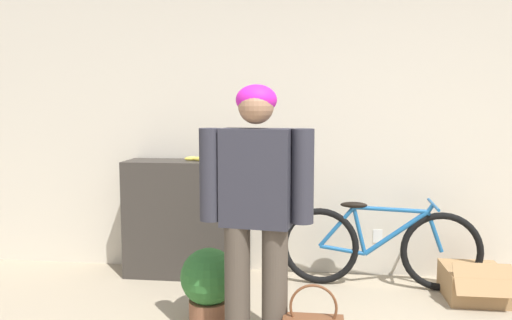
{
  "coord_description": "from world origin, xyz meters",
  "views": [
    {
      "loc": [
        0.01,
        -1.87,
        1.49
      ],
      "look_at": [
        -0.35,
        1.02,
        1.18
      ],
      "focal_mm": 35.0,
      "sensor_mm": 36.0,
      "label": 1
    }
  ],
  "objects_px": {
    "person": "(256,202)",
    "potted_plant": "(209,283)",
    "cardboard_box": "(474,283)",
    "bicycle": "(379,246)",
    "banana": "(200,159)"
  },
  "relations": [
    {
      "from": "banana",
      "to": "potted_plant",
      "type": "bearing_deg",
      "value": -73.84
    },
    {
      "from": "person",
      "to": "potted_plant",
      "type": "bearing_deg",
      "value": 144.98
    },
    {
      "from": "person",
      "to": "bicycle",
      "type": "bearing_deg",
      "value": 61.56
    },
    {
      "from": "bicycle",
      "to": "potted_plant",
      "type": "bearing_deg",
      "value": -142.44
    },
    {
      "from": "cardboard_box",
      "to": "person",
      "type": "bearing_deg",
      "value": -146.67
    },
    {
      "from": "bicycle",
      "to": "cardboard_box",
      "type": "xyz_separation_m",
      "value": [
        0.71,
        -0.16,
        -0.22
      ]
    },
    {
      "from": "potted_plant",
      "to": "banana",
      "type": "bearing_deg",
      "value": 106.16
    },
    {
      "from": "banana",
      "to": "potted_plant",
      "type": "height_order",
      "value": "banana"
    },
    {
      "from": "cardboard_box",
      "to": "potted_plant",
      "type": "height_order",
      "value": "potted_plant"
    },
    {
      "from": "banana",
      "to": "potted_plant",
      "type": "distance_m",
      "value": 1.25
    },
    {
      "from": "person",
      "to": "bicycle",
      "type": "xyz_separation_m",
      "value": [
        0.87,
        1.2,
        -0.58
      ]
    },
    {
      "from": "banana",
      "to": "potted_plant",
      "type": "relative_size",
      "value": 0.57
    },
    {
      "from": "banana",
      "to": "cardboard_box",
      "type": "distance_m",
      "value": 2.42
    },
    {
      "from": "person",
      "to": "cardboard_box",
      "type": "bearing_deg",
      "value": 40.99
    },
    {
      "from": "person",
      "to": "bicycle",
      "type": "relative_size",
      "value": 1.0
    }
  ]
}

